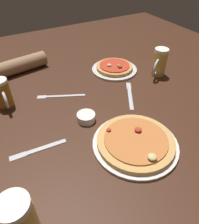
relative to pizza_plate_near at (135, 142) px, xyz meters
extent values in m
cube|color=#3D2114|center=(-0.03, 0.22, -0.03)|extent=(2.40, 2.40, 0.03)
cylinder|color=silver|center=(0.00, 0.00, -0.01)|extent=(0.32, 0.32, 0.01)
cylinder|color=tan|center=(0.00, 0.00, 0.00)|extent=(0.29, 0.29, 0.02)
cylinder|color=#C67038|center=(0.00, 0.00, 0.02)|extent=(0.24, 0.24, 0.01)
ellipsoid|color=#B73823|center=(-0.07, 0.09, 0.02)|extent=(0.02, 0.02, 0.01)
ellipsoid|color=#DBC67A|center=(-0.01, -0.10, 0.03)|extent=(0.03, 0.03, 0.02)
ellipsoid|color=#B73823|center=(0.03, 0.03, 0.03)|extent=(0.03, 0.03, 0.01)
cylinder|color=silver|center=(0.24, 0.54, -0.01)|extent=(0.26, 0.26, 0.01)
cylinder|color=tan|center=(0.24, 0.54, 0.00)|extent=(0.21, 0.21, 0.02)
cylinder|color=#B73823|center=(0.24, 0.54, 0.02)|extent=(0.17, 0.17, 0.01)
ellipsoid|color=#B73823|center=(0.25, 0.49, 0.03)|extent=(0.03, 0.03, 0.01)
ellipsoid|color=olive|center=(0.26, 0.51, 0.02)|extent=(0.02, 0.02, 0.01)
ellipsoid|color=#DBC67A|center=(0.21, 0.54, 0.03)|extent=(0.02, 0.02, 0.01)
cylinder|color=gold|center=(-0.44, -0.12, 0.06)|extent=(0.08, 0.08, 0.14)
cylinder|color=white|center=(-0.44, -0.12, 0.14)|extent=(0.08, 0.08, 0.02)
cylinder|color=gold|center=(0.44, 0.38, 0.05)|extent=(0.08, 0.08, 0.14)
cylinder|color=white|center=(0.44, 0.38, 0.13)|extent=(0.07, 0.07, 0.02)
torus|color=silver|center=(0.39, 0.35, 0.05)|extent=(0.08, 0.06, 0.09)
cylinder|color=#9E6619|center=(-0.38, 0.50, 0.04)|extent=(0.07, 0.07, 0.12)
torus|color=silver|center=(-0.38, 0.45, 0.04)|extent=(0.01, 0.08, 0.08)
cylinder|color=white|center=(-0.10, 0.22, 0.00)|extent=(0.08, 0.08, 0.03)
cube|color=silver|center=(-0.11, 0.43, -0.01)|extent=(0.19, 0.10, 0.01)
cube|color=silver|center=(-0.21, 0.48, -0.01)|extent=(0.05, 0.04, 0.00)
cube|color=silver|center=(-0.31, 0.16, -0.01)|extent=(0.17, 0.03, 0.01)
cube|color=silver|center=(-0.40, 0.16, -0.01)|extent=(0.06, 0.03, 0.00)
cube|color=silver|center=(0.16, 0.26, -0.01)|extent=(0.11, 0.17, 0.01)
cube|color=silver|center=(0.22, 0.35, -0.01)|extent=(0.05, 0.06, 0.00)
cylinder|color=#936B4C|center=(-0.23, 0.79, 0.03)|extent=(0.30, 0.13, 0.08)
camera|label=1|loc=(-0.39, -0.42, 0.61)|focal=34.90mm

